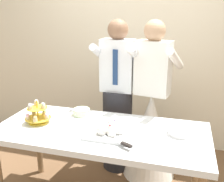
{
  "coord_description": "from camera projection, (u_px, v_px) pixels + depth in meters",
  "views": [
    {
      "loc": [
        0.65,
        -1.91,
        1.73
      ],
      "look_at": [
        0.06,
        0.15,
        1.07
      ],
      "focal_mm": 41.89,
      "sensor_mm": 36.0,
      "label": 1
    }
  ],
  "objects": [
    {
      "name": "dessert_table",
      "position": [
        100.0,
        137.0,
        2.23
      ],
      "size": [
        1.8,
        0.8,
        0.78
      ],
      "color": "silver",
      "rests_on": "ground_plane"
    },
    {
      "name": "plate_stack",
      "position": [
        180.0,
        130.0,
        2.11
      ],
      "size": [
        0.2,
        0.2,
        0.07
      ],
      "color": "white",
      "rests_on": "dessert_table"
    },
    {
      "name": "person_groom",
      "position": [
        117.0,
        106.0,
        2.84
      ],
      "size": [
        0.46,
        0.49,
        1.66
      ],
      "color": "#232328",
      "rests_on": "ground_plane"
    },
    {
      "name": "cupcake_stand",
      "position": [
        38.0,
        114.0,
        2.32
      ],
      "size": [
        0.23,
        0.23,
        0.21
      ],
      "color": "gold",
      "rests_on": "dessert_table"
    },
    {
      "name": "round_cake",
      "position": [
        82.0,
        113.0,
        2.48
      ],
      "size": [
        0.24,
        0.24,
        0.07
      ],
      "color": "white",
      "rests_on": "dessert_table"
    },
    {
      "name": "main_cake_tray",
      "position": [
        111.0,
        131.0,
        2.09
      ],
      "size": [
        0.42,
        0.37,
        0.12
      ],
      "color": "silver",
      "rests_on": "dessert_table"
    },
    {
      "name": "person_bride",
      "position": [
        150.0,
        125.0,
        2.76
      ],
      "size": [
        0.57,
        0.56,
        1.66
      ],
      "color": "white",
      "rests_on": "ground_plane"
    },
    {
      "name": "rear_wall",
      "position": [
        135.0,
        34.0,
        3.32
      ],
      "size": [
        5.2,
        0.1,
        2.9
      ],
      "primitive_type": "cube",
      "color": "beige",
      "rests_on": "ground_plane"
    }
  ]
}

